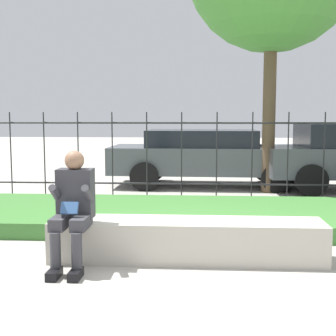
{
  "coord_description": "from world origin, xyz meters",
  "views": [
    {
      "loc": [
        -0.03,
        -5.16,
        1.63
      ],
      "look_at": [
        -0.56,
        3.14,
        0.7
      ],
      "focal_mm": 50.0,
      "sensor_mm": 36.0,
      "label": 1
    }
  ],
  "objects": [
    {
      "name": "ground_plane",
      "position": [
        0.0,
        0.0,
        0.0
      ],
      "size": [
        60.0,
        60.0,
        0.0
      ],
      "primitive_type": "plane",
      "color": "#A8A399"
    },
    {
      "name": "stone_bench",
      "position": [
        -0.15,
        0.0,
        0.2
      ],
      "size": [
        3.07,
        0.59,
        0.46
      ],
      "color": "#B7B2A3",
      "rests_on": "ground_plane"
    },
    {
      "name": "person_seated_reader",
      "position": [
        -1.35,
        -0.33,
        0.69
      ],
      "size": [
        0.42,
        0.73,
        1.26
      ],
      "color": "black",
      "rests_on": "ground_plane"
    },
    {
      "name": "grass_berm",
      "position": [
        0.0,
        1.87,
        0.11
      ],
      "size": [
        9.94,
        2.34,
        0.22
      ],
      "color": "#3D7533",
      "rests_on": "ground_plane"
    },
    {
      "name": "iron_fence",
      "position": [
        -0.0,
        3.65,
        0.89
      ],
      "size": [
        7.94,
        0.03,
        1.7
      ],
      "color": "#232326",
      "rests_on": "ground_plane"
    },
    {
      "name": "car_parked_center",
      "position": [
        0.21,
        5.69,
        0.71
      ],
      "size": [
        4.59,
        1.95,
        1.3
      ],
      "rotation": [
        0.0,
        0.0,
        -0.02
      ],
      "color": "#4C5156",
      "rests_on": "ground_plane"
    }
  ]
}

